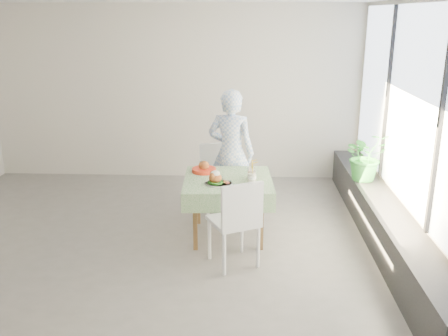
{
  "coord_description": "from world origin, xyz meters",
  "views": [
    {
      "loc": [
        1.14,
        -5.52,
        2.63
      ],
      "look_at": [
        0.89,
        0.19,
        0.86
      ],
      "focal_mm": 40.0,
      "sensor_mm": 36.0,
      "label": 1
    }
  ],
  "objects_px": {
    "juice_cup_orange": "(251,173)",
    "chair_near": "(234,238)",
    "cafe_table": "(228,201)",
    "chair_far": "(218,191)",
    "potted_plant": "(366,156)",
    "main_dish": "(217,180)",
    "diner": "(231,153)"
  },
  "relations": [
    {
      "from": "chair_far",
      "to": "potted_plant",
      "type": "xyz_separation_m",
      "value": [
        1.97,
        -0.04,
        0.55
      ]
    },
    {
      "from": "main_dish",
      "to": "juice_cup_orange",
      "type": "bearing_deg",
      "value": 30.89
    },
    {
      "from": "potted_plant",
      "to": "cafe_table",
      "type": "bearing_deg",
      "value": -156.88
    },
    {
      "from": "cafe_table",
      "to": "potted_plant",
      "type": "xyz_separation_m",
      "value": [
        1.81,
        0.77,
        0.37
      ]
    },
    {
      "from": "cafe_table",
      "to": "diner",
      "type": "distance_m",
      "value": 0.84
    },
    {
      "from": "main_dish",
      "to": "chair_far",
      "type": "bearing_deg",
      "value": 92.29
    },
    {
      "from": "cafe_table",
      "to": "chair_far",
      "type": "xyz_separation_m",
      "value": [
        -0.16,
        0.81,
        -0.17
      ]
    },
    {
      "from": "cafe_table",
      "to": "main_dish",
      "type": "distance_m",
      "value": 0.42
    },
    {
      "from": "chair_far",
      "to": "main_dish",
      "type": "xyz_separation_m",
      "value": [
        0.04,
        -1.02,
        0.51
      ]
    },
    {
      "from": "chair_far",
      "to": "potted_plant",
      "type": "height_order",
      "value": "potted_plant"
    },
    {
      "from": "chair_far",
      "to": "diner",
      "type": "height_order",
      "value": "diner"
    },
    {
      "from": "chair_far",
      "to": "potted_plant",
      "type": "relative_size",
      "value": 1.4
    },
    {
      "from": "main_dish",
      "to": "potted_plant",
      "type": "xyz_separation_m",
      "value": [
        1.93,
        0.98,
        0.03
      ]
    },
    {
      "from": "potted_plant",
      "to": "main_dish",
      "type": "bearing_deg",
      "value": -152.99
    },
    {
      "from": "chair_far",
      "to": "diner",
      "type": "relative_size",
      "value": 0.54
    },
    {
      "from": "cafe_table",
      "to": "chair_near",
      "type": "relative_size",
      "value": 1.1
    },
    {
      "from": "chair_far",
      "to": "main_dish",
      "type": "height_order",
      "value": "chair_far"
    },
    {
      "from": "juice_cup_orange",
      "to": "potted_plant",
      "type": "xyz_separation_m",
      "value": [
        1.53,
        0.74,
        0.03
      ]
    },
    {
      "from": "chair_near",
      "to": "main_dish",
      "type": "height_order",
      "value": "chair_near"
    },
    {
      "from": "cafe_table",
      "to": "potted_plant",
      "type": "relative_size",
      "value": 1.64
    },
    {
      "from": "cafe_table",
      "to": "chair_far",
      "type": "distance_m",
      "value": 0.85
    },
    {
      "from": "diner",
      "to": "juice_cup_orange",
      "type": "relative_size",
      "value": 6.3
    },
    {
      "from": "juice_cup_orange",
      "to": "chair_near",
      "type": "bearing_deg",
      "value": -103.81
    },
    {
      "from": "cafe_table",
      "to": "juice_cup_orange",
      "type": "bearing_deg",
      "value": 5.61
    },
    {
      "from": "cafe_table",
      "to": "chair_near",
      "type": "bearing_deg",
      "value": -82.68
    },
    {
      "from": "chair_far",
      "to": "diner",
      "type": "xyz_separation_m",
      "value": [
        0.18,
        -0.08,
        0.57
      ]
    },
    {
      "from": "chair_near",
      "to": "juice_cup_orange",
      "type": "xyz_separation_m",
      "value": [
        0.18,
        0.75,
        0.5
      ]
    },
    {
      "from": "cafe_table",
      "to": "diner",
      "type": "relative_size",
      "value": 0.63
    },
    {
      "from": "juice_cup_orange",
      "to": "cafe_table",
      "type": "bearing_deg",
      "value": -174.39
    },
    {
      "from": "chair_near",
      "to": "juice_cup_orange",
      "type": "height_order",
      "value": "juice_cup_orange"
    },
    {
      "from": "cafe_table",
      "to": "chair_near",
      "type": "distance_m",
      "value": 0.75
    },
    {
      "from": "chair_far",
      "to": "potted_plant",
      "type": "bearing_deg",
      "value": -1.17
    }
  ]
}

